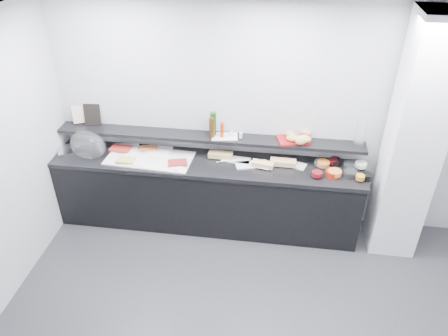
# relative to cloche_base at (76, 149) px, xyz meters

# --- Properties ---
(back_wall) EXTENTS (5.00, 0.02, 2.70)m
(back_wall) POSITION_rel_cloche_base_xyz_m (2.30, 0.28, 0.43)
(back_wall) COLOR #B3B5BA
(back_wall) RESTS_ON ground
(ceiling) EXTENTS (5.00, 5.00, 0.00)m
(ceiling) POSITION_rel_cloche_base_xyz_m (2.30, -1.72, 1.78)
(ceiling) COLOR white
(ceiling) RESTS_ON back_wall
(column) EXTENTS (0.50, 0.50, 2.70)m
(column) POSITION_rel_cloche_base_xyz_m (3.80, -0.07, 0.43)
(column) COLOR silver
(column) RESTS_ON ground
(buffet_cabinet) EXTENTS (3.60, 0.60, 0.85)m
(buffet_cabinet) POSITION_rel_cloche_base_xyz_m (1.60, -0.02, -0.50)
(buffet_cabinet) COLOR black
(buffet_cabinet) RESTS_ON ground
(counter_top) EXTENTS (3.62, 0.62, 0.05)m
(counter_top) POSITION_rel_cloche_base_xyz_m (1.60, -0.02, -0.05)
(counter_top) COLOR black
(counter_top) RESTS_ON buffet_cabinet
(wall_shelf) EXTENTS (3.60, 0.25, 0.04)m
(wall_shelf) POSITION_rel_cloche_base_xyz_m (1.60, 0.15, 0.21)
(wall_shelf) COLOR black
(wall_shelf) RESTS_ON back_wall
(cloche_base) EXTENTS (0.46, 0.39, 0.04)m
(cloche_base) POSITION_rel_cloche_base_xyz_m (0.00, 0.00, 0.00)
(cloche_base) COLOR silver
(cloche_base) RESTS_ON counter_top
(cloche_dome) EXTENTS (0.53, 0.43, 0.34)m
(cloche_dome) POSITION_rel_cloche_base_xyz_m (0.19, -0.05, 0.11)
(cloche_dome) COLOR silver
(cloche_dome) RESTS_ON cloche_base
(linen_runner) EXTENTS (1.03, 0.53, 0.01)m
(linen_runner) POSITION_rel_cloche_base_xyz_m (0.93, -0.05, -0.01)
(linen_runner) COLOR silver
(linen_runner) RESTS_ON counter_top
(platter_meat_a) EXTENTS (0.32, 0.24, 0.01)m
(platter_meat_a) POSITION_rel_cloche_base_xyz_m (0.59, 0.12, 0.00)
(platter_meat_a) COLOR white
(platter_meat_a) RESTS_ON linen_runner
(food_meat_a) EXTENTS (0.25, 0.17, 0.02)m
(food_meat_a) POSITION_rel_cloche_base_xyz_m (0.54, 0.07, 0.02)
(food_meat_a) COLOR maroon
(food_meat_a) RESTS_ON platter_meat_a
(platter_salmon) EXTENTS (0.30, 0.20, 0.01)m
(platter_salmon) POSITION_rel_cloche_base_xyz_m (1.01, 0.12, 0.00)
(platter_salmon) COLOR white
(platter_salmon) RESTS_ON linen_runner
(food_salmon) EXTENTS (0.21, 0.15, 0.02)m
(food_salmon) POSITION_rel_cloche_base_xyz_m (0.88, 0.12, 0.02)
(food_salmon) COLOR #C95C29
(food_salmon) RESTS_ON platter_salmon
(platter_cheese) EXTENTS (0.38, 0.29, 0.01)m
(platter_cheese) POSITION_rel_cloche_base_xyz_m (0.78, -0.13, 0.00)
(platter_cheese) COLOR white
(platter_cheese) RESTS_ON linen_runner
(food_cheese) EXTENTS (0.21, 0.13, 0.02)m
(food_cheese) POSITION_rel_cloche_base_xyz_m (0.69, -0.18, 0.02)
(food_cheese) COLOR gold
(food_cheese) RESTS_ON platter_cheese
(platter_meat_b) EXTENTS (0.31, 0.26, 0.01)m
(platter_meat_b) POSITION_rel_cloche_base_xyz_m (1.24, -0.16, 0.00)
(platter_meat_b) COLOR white
(platter_meat_b) RESTS_ON linen_runner
(food_meat_b) EXTENTS (0.24, 0.19, 0.02)m
(food_meat_b) POSITION_rel_cloche_base_xyz_m (1.29, -0.15, 0.02)
(food_meat_b) COLOR maroon
(food_meat_b) RESTS_ON platter_meat_b
(sandwich_plate_left) EXTENTS (0.34, 0.17, 0.01)m
(sandwich_plate_left) POSITION_rel_cloche_base_xyz_m (1.94, 0.06, -0.01)
(sandwich_plate_left) COLOR silver
(sandwich_plate_left) RESTS_ON counter_top
(sandwich_food_left) EXTENTS (0.28, 0.11, 0.06)m
(sandwich_food_left) POSITION_rel_cloche_base_xyz_m (1.75, 0.08, 0.02)
(sandwich_food_left) COLOR tan
(sandwich_food_left) RESTS_ON sandwich_plate_left
(tongs_left) EXTENTS (0.15, 0.06, 0.01)m
(tongs_left) POSITION_rel_cloche_base_xyz_m (1.80, -0.02, -0.00)
(tongs_left) COLOR #B3B6BB
(tongs_left) RESTS_ON sandwich_plate_left
(sandwich_plate_mid) EXTENTS (0.39, 0.25, 0.01)m
(sandwich_plate_mid) POSITION_rel_cloche_base_xyz_m (2.13, -0.02, -0.01)
(sandwich_plate_mid) COLOR white
(sandwich_plate_mid) RESTS_ON counter_top
(sandwich_food_mid) EXTENTS (0.26, 0.13, 0.06)m
(sandwich_food_mid) POSITION_rel_cloche_base_xyz_m (2.26, -0.05, 0.02)
(sandwich_food_mid) COLOR #DAB172
(sandwich_food_mid) RESTS_ON sandwich_plate_mid
(tongs_mid) EXTENTS (0.16, 0.03, 0.01)m
(tongs_mid) POSITION_rel_cloche_base_xyz_m (2.25, -0.11, -0.00)
(tongs_mid) COLOR silver
(tongs_mid) RESTS_ON sandwich_plate_mid
(sandwich_plate_right) EXTENTS (0.35, 0.24, 0.01)m
(sandwich_plate_right) POSITION_rel_cloche_base_xyz_m (2.59, 0.06, -0.01)
(sandwich_plate_right) COLOR silver
(sandwich_plate_right) RESTS_ON counter_top
(sandwich_food_right) EXTENTS (0.29, 0.12, 0.06)m
(sandwich_food_right) POSITION_rel_cloche_base_xyz_m (2.49, 0.02, 0.02)
(sandwich_food_right) COLOR tan
(sandwich_food_right) RESTS_ON sandwich_plate_right
(tongs_right) EXTENTS (0.15, 0.08, 0.01)m
(tongs_right) POSITION_rel_cloche_base_xyz_m (2.57, 0.01, -0.00)
(tongs_right) COLOR silver
(tongs_right) RESTS_ON sandwich_plate_right
(bowl_glass_fruit) EXTENTS (0.17, 0.17, 0.07)m
(bowl_glass_fruit) POSITION_rel_cloche_base_xyz_m (2.92, 0.05, 0.02)
(bowl_glass_fruit) COLOR white
(bowl_glass_fruit) RESTS_ON counter_top
(fill_glass_fruit) EXTENTS (0.18, 0.18, 0.05)m
(fill_glass_fruit) POSITION_rel_cloche_base_xyz_m (2.94, 0.06, 0.03)
(fill_glass_fruit) COLOR orange
(fill_glass_fruit) RESTS_ON bowl_glass_fruit
(bowl_black_jam) EXTENTS (0.18, 0.18, 0.07)m
(bowl_black_jam) POSITION_rel_cloche_base_xyz_m (3.08, 0.13, 0.02)
(bowl_black_jam) COLOR black
(bowl_black_jam) RESTS_ON counter_top
(fill_black_jam) EXTENTS (0.14, 0.14, 0.05)m
(fill_black_jam) POSITION_rel_cloche_base_xyz_m (3.05, 0.12, 0.03)
(fill_black_jam) COLOR #500B10
(fill_black_jam) RESTS_ON bowl_black_jam
(bowl_glass_cream) EXTENTS (0.20, 0.20, 0.07)m
(bowl_glass_cream) POSITION_rel_cloche_base_xyz_m (3.26, 0.06, 0.02)
(bowl_glass_cream) COLOR white
(bowl_glass_cream) RESTS_ON counter_top
(fill_glass_cream) EXTENTS (0.16, 0.16, 0.05)m
(fill_glass_cream) POSITION_rel_cloche_base_xyz_m (3.36, 0.09, 0.03)
(fill_glass_cream) COLOR white
(fill_glass_cream) RESTS_ON bowl_glass_cream
(bowl_red_jam) EXTENTS (0.16, 0.16, 0.07)m
(bowl_red_jam) POSITION_rel_cloche_base_xyz_m (3.02, -0.12, 0.02)
(bowl_red_jam) COLOR maroon
(bowl_red_jam) RESTS_ON counter_top
(fill_red_jam) EXTENTS (0.15, 0.15, 0.05)m
(fill_red_jam) POSITION_rel_cloche_base_xyz_m (2.86, -0.17, 0.03)
(fill_red_jam) COLOR #620E13
(fill_red_jam) RESTS_ON bowl_red_jam
(bowl_glass_salmon) EXTENTS (0.19, 0.19, 0.07)m
(bowl_glass_salmon) POSITION_rel_cloche_base_xyz_m (3.22, -0.10, 0.02)
(bowl_glass_salmon) COLOR silver
(bowl_glass_salmon) RESTS_ON counter_top
(fill_glass_salmon) EXTENTS (0.15, 0.15, 0.05)m
(fill_glass_salmon) POSITION_rel_cloche_base_xyz_m (3.05, -0.11, 0.03)
(fill_glass_salmon) COLOR #D07033
(fill_glass_salmon) RESTS_ON bowl_glass_salmon
(bowl_black_fruit) EXTENTS (0.15, 0.15, 0.07)m
(bowl_black_fruit) POSITION_rel_cloche_base_xyz_m (3.40, -0.13, 0.02)
(bowl_black_fruit) COLOR black
(bowl_black_fruit) RESTS_ON counter_top
(fill_black_fruit) EXTENTS (0.12, 0.12, 0.05)m
(fill_black_fruit) POSITION_rel_cloche_base_xyz_m (3.32, -0.17, 0.03)
(fill_black_fruit) COLOR orange
(fill_black_fruit) RESTS_ON bowl_black_fruit
(framed_print) EXTENTS (0.20, 0.09, 0.26)m
(framed_print) POSITION_rel_cloche_base_xyz_m (0.17, 0.24, 0.36)
(framed_print) COLOR black
(framed_print) RESTS_ON wall_shelf
(print_art) EXTENTS (0.18, 0.11, 0.22)m
(print_art) POSITION_rel_cloche_base_xyz_m (0.02, 0.23, 0.36)
(print_art) COLOR #D3A798
(print_art) RESTS_ON framed_print
(condiment_tray) EXTENTS (0.32, 0.22, 0.01)m
(condiment_tray) POSITION_rel_cloche_base_xyz_m (1.79, 0.15, 0.24)
(condiment_tray) COLOR white
(condiment_tray) RESTS_ON wall_shelf
(bottle_green_a) EXTENTS (0.08, 0.08, 0.26)m
(bottle_green_a) POSITION_rel_cloche_base_xyz_m (1.66, 0.19, 0.37)
(bottle_green_a) COLOR black
(bottle_green_a) RESTS_ON condiment_tray
(bottle_brown) EXTENTS (0.08, 0.08, 0.24)m
(bottle_brown) POSITION_rel_cloche_base_xyz_m (1.65, 0.11, 0.36)
(bottle_brown) COLOR #39220A
(bottle_brown) RESTS_ON condiment_tray
(bottle_green_b) EXTENTS (0.08, 0.08, 0.28)m
(bottle_green_b) POSITION_rel_cloche_base_xyz_m (1.66, 0.17, 0.38)
(bottle_green_b) COLOR #103C11
(bottle_green_b) RESTS_ON condiment_tray
(bottle_hot) EXTENTS (0.05, 0.05, 0.18)m
(bottle_hot) POSITION_rel_cloche_base_xyz_m (1.77, 0.12, 0.33)
(bottle_hot) COLOR #A72E0B
(bottle_hot) RESTS_ON condiment_tray
(shaker_salt) EXTENTS (0.03, 0.03, 0.07)m
(shaker_salt) POSITION_rel_cloche_base_xyz_m (1.88, 0.15, 0.28)
(shaker_salt) COLOR white
(shaker_salt) RESTS_ON condiment_tray
(shaker_pepper) EXTENTS (0.04, 0.04, 0.07)m
(shaker_pepper) POSITION_rel_cloche_base_xyz_m (1.98, 0.13, 0.28)
(shaker_pepper) COLOR silver
(shaker_pepper) RESTS_ON condiment_tray
(bread_tray) EXTENTS (0.41, 0.34, 0.02)m
(bread_tray) POSITION_rel_cloche_base_xyz_m (2.58, 0.18, 0.24)
(bread_tray) COLOR maroon
(bread_tray) RESTS_ON wall_shelf
(bread_roll_nw) EXTENTS (0.15, 0.13, 0.08)m
(bread_roll_nw) POSITION_rel_cloche_base_xyz_m (2.54, 0.21, 0.29)
(bread_roll_nw) COLOR #BD8A48
(bread_roll_nw) RESTS_ON bread_tray
(bread_roll_n) EXTENTS (0.15, 0.12, 0.08)m
(bread_roll_n) POSITION_rel_cloche_base_xyz_m (2.72, 0.27, 0.29)
(bread_roll_n) COLOR #BF7849
(bread_roll_n) RESTS_ON bread_tray
(bread_roll_sw) EXTENTS (0.14, 0.11, 0.08)m
(bread_roll_sw) POSITION_rel_cloche_base_xyz_m (2.66, 0.06, 0.29)
(bread_roll_sw) COLOR #B48244
(bread_roll_sw) RESTS_ON bread_tray
(bread_roll_s) EXTENTS (0.17, 0.13, 0.08)m
(bread_roll_s) POSITION_rel_cloche_base_xyz_m (2.68, 0.11, 0.29)
(bread_roll_s) COLOR #D6B252
(bread_roll_s) RESTS_ON bread_tray
(bread_roll_midw) EXTENTS (0.16, 0.10, 0.08)m
(bread_roll_midw) POSITION_rel_cloche_base_xyz_m (2.58, 0.12, 0.29)
(bread_roll_midw) COLOR tan
(bread_roll_midw) RESTS_ON bread_tray
(bread_roll_mide) EXTENTS (0.17, 0.13, 0.08)m
(bread_roll_mide) POSITION_rel_cloche_base_xyz_m (2.71, 0.13, 0.29)
(bread_roll_mide) COLOR tan
(bread_roll_mide) RESTS_ON bread_tray
(carafe) EXTENTS (0.12, 0.12, 0.30)m
(carafe) POSITION_rel_cloche_base_xyz_m (3.30, 0.16, 0.38)
(carafe) COLOR white
(carafe) RESTS_ON wall_shelf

